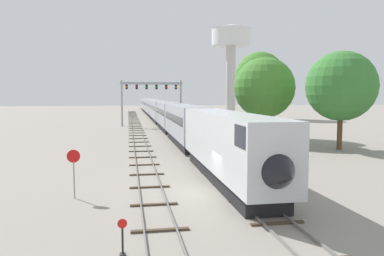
{
  "coord_description": "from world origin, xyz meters",
  "views": [
    {
      "loc": [
        -4.82,
        -22.25,
        6.03
      ],
      "look_at": [
        1.0,
        12.0,
        3.0
      ],
      "focal_mm": 35.2,
      "sensor_mm": 36.0,
      "label": 1
    }
  ],
  "objects_px": {
    "passenger_train": "(159,110)",
    "signal_gantry": "(152,93)",
    "trackside_tree_left": "(260,76)",
    "water_tower": "(231,43)",
    "trackside_tree_right": "(264,88)",
    "trackside_tree_mid": "(341,86)",
    "switch_stand": "(123,243)",
    "stop_sign": "(74,167)"
  },
  "relations": [
    {
      "from": "water_tower",
      "to": "stop_sign",
      "type": "distance_m",
      "value": 86.14
    },
    {
      "from": "passenger_train",
      "to": "trackside_tree_mid",
      "type": "relative_size",
      "value": 12.77
    },
    {
      "from": "passenger_train",
      "to": "stop_sign",
      "type": "height_order",
      "value": "passenger_train"
    },
    {
      "from": "switch_stand",
      "to": "trackside_tree_mid",
      "type": "xyz_separation_m",
      "value": [
        23.32,
        24.18,
        6.5
      ]
    },
    {
      "from": "trackside_tree_right",
      "to": "water_tower",
      "type": "bearing_deg",
      "value": 78.94
    },
    {
      "from": "trackside_tree_mid",
      "to": "switch_stand",
      "type": "bearing_deg",
      "value": -133.96
    },
    {
      "from": "stop_sign",
      "to": "trackside_tree_right",
      "type": "distance_m",
      "value": 31.58
    },
    {
      "from": "water_tower",
      "to": "trackside_tree_right",
      "type": "distance_m",
      "value": 57.24
    },
    {
      "from": "signal_gantry",
      "to": "trackside_tree_mid",
      "type": "relative_size",
      "value": 1.11
    },
    {
      "from": "stop_sign",
      "to": "water_tower",
      "type": "bearing_deg",
      "value": 68.33
    },
    {
      "from": "stop_sign",
      "to": "passenger_train",
      "type": "bearing_deg",
      "value": 80.95
    },
    {
      "from": "stop_sign",
      "to": "signal_gantry",
      "type": "bearing_deg",
      "value": 81.44
    },
    {
      "from": "signal_gantry",
      "to": "trackside_tree_left",
      "type": "xyz_separation_m",
      "value": [
        14.05,
        -22.23,
        2.17
      ]
    },
    {
      "from": "passenger_train",
      "to": "switch_stand",
      "type": "relative_size",
      "value": 94.97
    },
    {
      "from": "passenger_train",
      "to": "trackside_tree_left",
      "type": "bearing_deg",
      "value": -70.61
    },
    {
      "from": "stop_sign",
      "to": "trackside_tree_left",
      "type": "xyz_separation_m",
      "value": [
        21.8,
        29.25,
        6.85
      ]
    },
    {
      "from": "stop_sign",
      "to": "trackside_tree_left",
      "type": "bearing_deg",
      "value": 53.3
    },
    {
      "from": "signal_gantry",
      "to": "stop_sign",
      "type": "bearing_deg",
      "value": -98.56
    },
    {
      "from": "passenger_train",
      "to": "stop_sign",
      "type": "distance_m",
      "value": 63.59
    },
    {
      "from": "trackside_tree_left",
      "to": "trackside_tree_right",
      "type": "height_order",
      "value": "trackside_tree_left"
    },
    {
      "from": "switch_stand",
      "to": "trackside_tree_mid",
      "type": "distance_m",
      "value": 34.22
    },
    {
      "from": "water_tower",
      "to": "trackside_tree_left",
      "type": "distance_m",
      "value": 51.14
    },
    {
      "from": "water_tower",
      "to": "trackside_tree_mid",
      "type": "relative_size",
      "value": 2.32
    },
    {
      "from": "passenger_train",
      "to": "switch_stand",
      "type": "xyz_separation_m",
      "value": [
        -7.1,
        -71.4,
        -2.09
      ]
    },
    {
      "from": "trackside_tree_mid",
      "to": "stop_sign",
      "type": "bearing_deg",
      "value": -149.3
    },
    {
      "from": "passenger_train",
      "to": "trackside_tree_right",
      "type": "bearing_deg",
      "value": -75.16
    },
    {
      "from": "water_tower",
      "to": "trackside_tree_right",
      "type": "relative_size",
      "value": 2.32
    },
    {
      "from": "trackside_tree_right",
      "to": "passenger_train",
      "type": "bearing_deg",
      "value": 104.84
    },
    {
      "from": "water_tower",
      "to": "trackside_tree_right",
      "type": "xyz_separation_m",
      "value": [
        -10.68,
        -54.65,
        -13.23
      ]
    },
    {
      "from": "switch_stand",
      "to": "passenger_train",
      "type": "bearing_deg",
      "value": 84.32
    },
    {
      "from": "trackside_tree_left",
      "to": "trackside_tree_mid",
      "type": "bearing_deg",
      "value": -72.12
    },
    {
      "from": "signal_gantry",
      "to": "passenger_train",
      "type": "bearing_deg",
      "value": 78.74
    },
    {
      "from": "signal_gantry",
      "to": "stop_sign",
      "type": "relative_size",
      "value": 4.2
    },
    {
      "from": "signal_gantry",
      "to": "trackside_tree_mid",
      "type": "xyz_separation_m",
      "value": [
        18.47,
        -35.92,
        0.46
      ]
    },
    {
      "from": "stop_sign",
      "to": "switch_stand",
      "type": "bearing_deg",
      "value": -71.39
    },
    {
      "from": "passenger_train",
      "to": "stop_sign",
      "type": "bearing_deg",
      "value": -99.05
    },
    {
      "from": "switch_stand",
      "to": "trackside_tree_left",
      "type": "bearing_deg",
      "value": 63.47
    },
    {
      "from": "passenger_train",
      "to": "trackside_tree_mid",
      "type": "xyz_separation_m",
      "value": [
        16.22,
        -47.22,
        4.41
      ]
    },
    {
      "from": "signal_gantry",
      "to": "trackside_tree_left",
      "type": "relative_size",
      "value": 0.99
    },
    {
      "from": "trackside_tree_left",
      "to": "trackside_tree_mid",
      "type": "distance_m",
      "value": 14.48
    },
    {
      "from": "signal_gantry",
      "to": "switch_stand",
      "type": "relative_size",
      "value": 8.29
    },
    {
      "from": "passenger_train",
      "to": "signal_gantry",
      "type": "bearing_deg",
      "value": -101.26
    }
  ]
}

